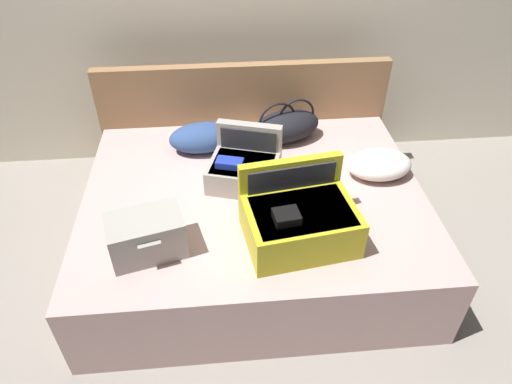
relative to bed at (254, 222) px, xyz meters
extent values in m
plane|color=gray|center=(0.00, -0.40, -0.25)|extent=(12.00, 12.00, 0.00)
cube|color=#BC9993|center=(0.00, 0.00, 0.00)|extent=(2.05, 1.63, 0.50)
cube|color=olive|center=(0.00, 0.85, 0.22)|extent=(2.09, 0.08, 0.94)
cube|color=gold|center=(0.21, -0.44, 0.36)|extent=(0.61, 0.46, 0.22)
cube|color=#28282D|center=(0.21, -0.44, 0.39)|extent=(0.54, 0.41, 0.16)
cube|color=black|center=(0.12, -0.50, 0.49)|extent=(0.14, 0.13, 0.05)
cube|color=gold|center=(0.17, -0.23, 0.44)|extent=(0.56, 0.13, 0.39)
cube|color=#28282D|center=(0.18, -0.26, 0.44)|extent=(0.47, 0.08, 0.33)
cube|color=gray|center=(-0.06, 0.09, 0.32)|extent=(0.48, 0.42, 0.15)
cube|color=#28282D|center=(-0.06, 0.09, 0.35)|extent=(0.42, 0.37, 0.11)
cube|color=#1E33A5|center=(-0.14, 0.07, 0.42)|extent=(0.18, 0.13, 0.05)
cube|color=gray|center=(-0.01, 0.27, 0.41)|extent=(0.40, 0.17, 0.32)
cube|color=#28282D|center=(-0.02, 0.23, 0.41)|extent=(0.33, 0.11, 0.27)
cube|color=gray|center=(-0.59, -0.44, 0.33)|extent=(0.42, 0.33, 0.17)
cube|color=#28282D|center=(-0.59, -0.44, 0.36)|extent=(0.37, 0.29, 0.12)
cube|color=black|center=(-0.64, -0.48, 0.44)|extent=(0.11, 0.11, 0.06)
cube|color=#B21E19|center=(-0.54, -0.40, 0.43)|extent=(0.15, 0.09, 0.04)
cube|color=gray|center=(-0.59, -0.44, 0.44)|extent=(0.42, 0.33, 0.06)
cube|color=gray|center=(-0.55, -0.57, 0.41)|extent=(0.12, 0.05, 0.02)
ellipsoid|color=black|center=(0.27, 0.57, 0.35)|extent=(0.53, 0.39, 0.21)
torus|color=black|center=(0.21, 0.55, 0.41)|extent=(0.27, 0.09, 0.27)
torus|color=black|center=(0.34, 0.59, 0.41)|extent=(0.27, 0.09, 0.27)
ellipsoid|color=white|center=(0.79, 0.11, 0.33)|extent=(0.42, 0.30, 0.16)
ellipsoid|color=navy|center=(-0.30, 0.50, 0.34)|extent=(0.48, 0.31, 0.19)
camera|label=1|loc=(-0.18, -2.16, 2.01)|focal=32.46mm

